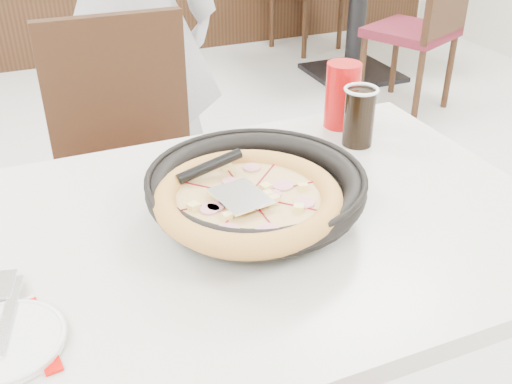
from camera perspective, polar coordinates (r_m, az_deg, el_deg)
name	(u,v)px	position (r m, az deg, el deg)	size (l,w,h in m)	color
main_table	(240,367)	(1.36, -1.55, -16.36)	(1.20, 0.80, 0.75)	beige
chair_far	(139,195)	(1.77, -11.06, -0.25)	(0.42, 0.42, 0.95)	black
trivet	(263,219)	(1.09, 0.64, -2.59)	(0.12, 0.12, 0.04)	black
pizza_pan	(256,196)	(1.12, 0.00, -0.35)	(0.38, 0.38, 0.01)	black
pizza	(248,206)	(1.05, -0.73, -1.39)	(0.29, 0.29, 0.02)	#C38B42
pizza_server	(240,196)	(1.02, -1.50, -0.39)	(0.08, 0.10, 0.00)	white
side_plate	(5,343)	(0.93, -22.77, -13.10)	(0.16, 0.16, 0.01)	silver
fork	(9,314)	(0.96, -22.50, -10.67)	(0.02, 0.18, 0.00)	white
cola_glass	(359,118)	(1.40, 9.77, 6.93)	(0.07, 0.07, 0.13)	black
red_cup	(342,95)	(1.49, 8.22, 9.11)	(0.08, 0.08, 0.16)	#B30B0B
diner_person	(125,12)	(2.14, -12.34, 16.37)	(0.63, 0.41, 1.73)	#B4B5B9
bg_table_right	(357,19)	(4.06, 9.58, 15.96)	(1.20, 0.80, 0.75)	beige
bg_chair_right_near	(411,27)	(3.53, 14.59, 14.95)	(0.42, 0.42, 0.95)	black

